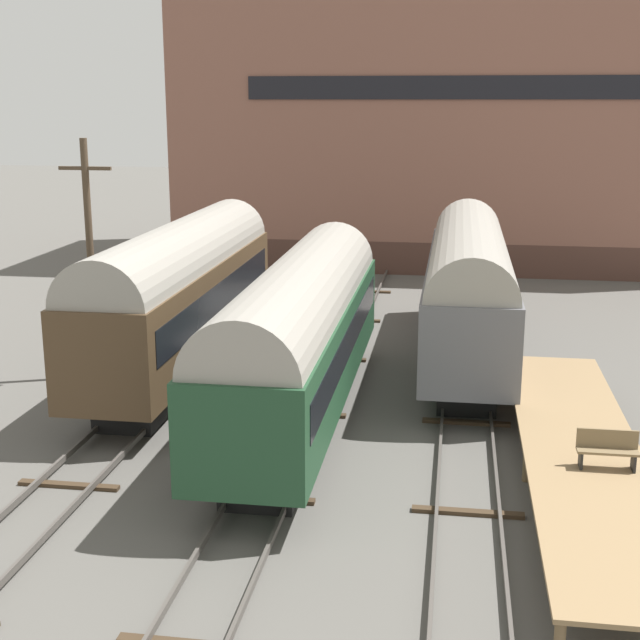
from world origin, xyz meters
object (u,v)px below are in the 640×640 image
(train_car_green, at_px, (300,330))
(utility_pole, at_px, (90,256))
(bench, at_px, (607,448))
(person_worker, at_px, (176,449))
(train_car_brown, at_px, (181,289))
(train_car_grey, at_px, (468,283))

(train_car_green, bearing_deg, utility_pole, 156.94)
(train_car_green, relative_size, utility_pole, 1.90)
(bench, relative_size, person_worker, 0.80)
(train_car_green, xyz_separation_m, utility_pole, (-7.75, 3.30, 1.41))
(person_worker, distance_m, utility_pole, 10.56)
(train_car_green, relative_size, train_car_brown, 1.03)
(person_worker, relative_size, utility_pole, 0.21)
(train_car_green, height_order, train_car_grey, train_car_grey)
(train_car_brown, bearing_deg, train_car_grey, 17.63)
(person_worker, bearing_deg, bench, 2.72)
(train_car_green, height_order, train_car_brown, train_car_brown)
(train_car_brown, xyz_separation_m, train_car_grey, (9.83, 3.12, -0.11))
(person_worker, xyz_separation_m, utility_pole, (-5.54, 8.41, 3.19))
(train_car_brown, distance_m, person_worker, 9.87)
(utility_pole, bearing_deg, bench, -26.58)
(train_car_grey, xyz_separation_m, person_worker, (-7.13, -12.41, -1.88))
(train_car_grey, height_order, utility_pole, utility_pole)
(train_car_grey, bearing_deg, train_car_brown, -162.37)
(bench, distance_m, person_worker, 10.31)
(train_car_green, height_order, utility_pole, utility_pole)
(train_car_brown, bearing_deg, person_worker, -73.76)
(train_car_grey, xyz_separation_m, utility_pole, (-12.67, -4.00, 1.32))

